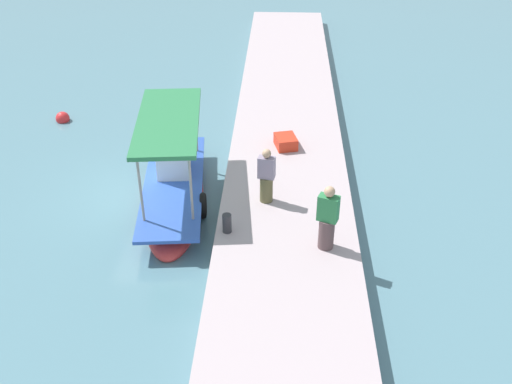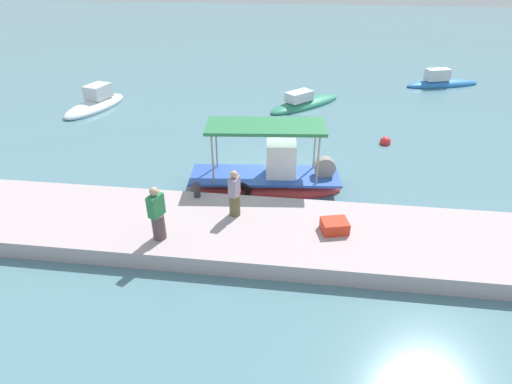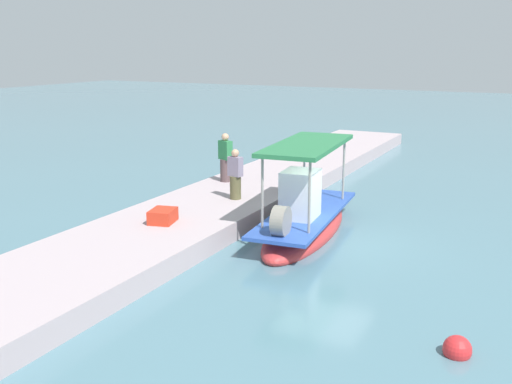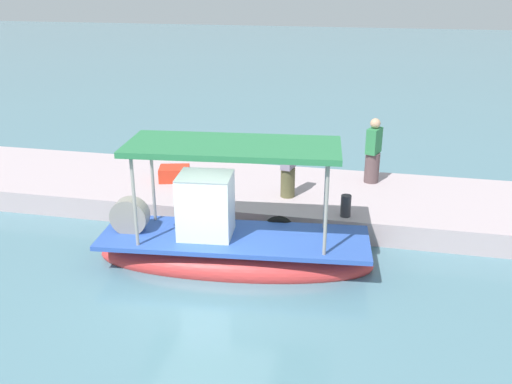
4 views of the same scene
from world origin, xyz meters
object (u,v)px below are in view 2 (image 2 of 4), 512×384
object	(u,v)px
fisherman_by_crate	(157,216)
mooring_bollard	(197,190)
fisherman_near_bollard	(235,195)
main_fishing_boat	(268,179)
cargo_crate	(335,226)
marker_buoy	(385,142)
moored_boat_near	(441,83)
moored_boat_mid	(95,104)
moored_boat_far	(304,103)

from	to	relation	value
fisherman_by_crate	mooring_bollard	size ratio (longest dim) A/B	3.39
fisherman_by_crate	fisherman_near_bollard	bearing A→B (deg)	37.09
main_fishing_boat	fisherman_by_crate	world-z (taller)	main_fishing_boat
main_fishing_boat	cargo_crate	distance (m)	4.08
fisherman_near_bollard	mooring_bollard	bearing A→B (deg)	147.66
marker_buoy	moored_boat_near	world-z (taller)	moored_boat_near
fisherman_near_bollard	main_fishing_boat	bearing A→B (deg)	73.70
mooring_bollard	main_fishing_boat	bearing A→B (deg)	37.38
moored_boat_near	fisherman_by_crate	bearing A→B (deg)	-123.51
main_fishing_boat	moored_boat_near	bearing A→B (deg)	56.52
cargo_crate	moored_boat_mid	bearing A→B (deg)	139.23
mooring_bollard	moored_boat_mid	bearing A→B (deg)	130.73
main_fishing_boat	moored_boat_near	world-z (taller)	main_fishing_boat
marker_buoy	fisherman_near_bollard	bearing A→B (deg)	-127.34
cargo_crate	moored_boat_far	distance (m)	13.53
main_fishing_boat	moored_boat_near	xyz separation A→B (m)	(10.30, 15.57, -0.27)
mooring_bollard	cargo_crate	size ratio (longest dim) A/B	0.65
main_fishing_boat	fisherman_near_bollard	size ratio (longest dim) A/B	3.74
mooring_bollard	moored_boat_near	distance (m)	21.46
fisherman_by_crate	mooring_bollard	xyz separation A→B (m)	(0.52, 2.51, -0.54)
fisherman_near_bollard	mooring_bollard	size ratio (longest dim) A/B	3.12
main_fishing_boat	cargo_crate	bearing A→B (deg)	-53.52
moored_boat_mid	moored_boat_far	xyz separation A→B (m)	(12.16, 1.89, -0.08)
fisherman_by_crate	moored_boat_near	distance (m)	23.84
moored_boat_far	moored_boat_mid	bearing A→B (deg)	-171.14
fisherman_near_bollard	moored_boat_near	xyz separation A→B (m)	(11.10, 18.31, -1.10)
cargo_crate	mooring_bollard	bearing A→B (deg)	162.49
fisherman_near_bollard	moored_boat_mid	distance (m)	15.06
fisherman_near_bollard	moored_boat_mid	xyz separation A→B (m)	(-10.19, 11.04, -1.06)
moored_boat_near	moored_boat_far	bearing A→B (deg)	-149.52
mooring_bollard	moored_boat_far	size ratio (longest dim) A/B	0.11
fisherman_near_bollard	cargo_crate	world-z (taller)	fisherman_near_bollard
moored_boat_near	marker_buoy	bearing A→B (deg)	-116.06
cargo_crate	moored_boat_mid	world-z (taller)	moored_boat_mid
cargo_crate	moored_boat_far	size ratio (longest dim) A/B	0.17
mooring_bollard	fisherman_near_bollard	bearing A→B (deg)	-32.34
cargo_crate	moored_boat_near	distance (m)	20.43
mooring_bollard	marker_buoy	distance (m)	10.19
main_fishing_boat	marker_buoy	bearing A→B (deg)	44.54
moored_boat_near	moored_boat_far	world-z (taller)	moored_boat_near
moored_boat_near	fisherman_near_bollard	bearing A→B (deg)	-121.22
moored_boat_near	moored_boat_mid	xyz separation A→B (m)	(-21.29, -7.27, 0.04)
fisherman_near_bollard	mooring_bollard	world-z (taller)	fisherman_near_bollard
marker_buoy	moored_boat_near	xyz separation A→B (m)	(5.12, 10.48, 0.10)
fisherman_by_crate	cargo_crate	world-z (taller)	fisherman_by_crate
fisherman_near_bollard	mooring_bollard	distance (m)	1.86
fisherman_by_crate	moored_boat_far	distance (m)	15.07
fisherman_by_crate	mooring_bollard	world-z (taller)	fisherman_by_crate
mooring_bollard	fisherman_by_crate	bearing A→B (deg)	-101.79
marker_buoy	moored_boat_mid	world-z (taller)	moored_boat_mid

